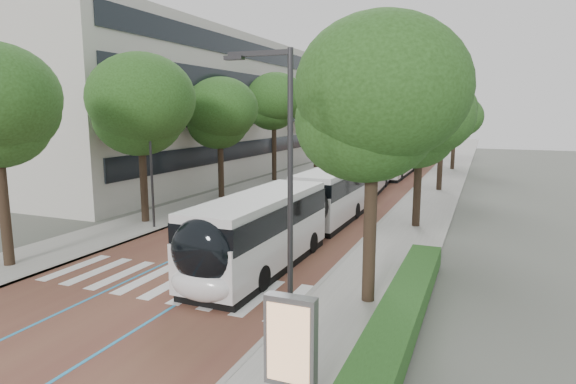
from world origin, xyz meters
name	(u,v)px	position (x,y,z in m)	size (l,w,h in m)	color
ground	(152,292)	(0.00, 0.00, 0.00)	(160.00, 160.00, 0.00)	#51544C
road	(378,171)	(0.00, 40.00, 0.01)	(11.00, 140.00, 0.02)	#582E27
sidewalk_left	(315,167)	(-7.50, 40.00, 0.06)	(4.00, 140.00, 0.12)	gray
sidewalk_right	(447,173)	(7.50, 40.00, 0.06)	(4.00, 140.00, 0.12)	gray
kerb_left	(331,168)	(-5.60, 40.00, 0.06)	(0.20, 140.00, 0.14)	gray
kerb_right	(429,173)	(5.60, 40.00, 0.06)	(0.20, 140.00, 0.14)	gray
zebra_crossing	(172,283)	(0.20, 1.00, 0.03)	(10.55, 3.60, 0.01)	silver
lane_line_left	(364,170)	(-1.60, 40.00, 0.02)	(0.12, 126.00, 0.01)	#2689BF
lane_line_right	(392,171)	(1.60, 40.00, 0.02)	(0.12, 126.00, 0.01)	#2689BF
office_building	(168,108)	(-19.47, 28.00, 7.00)	(18.11, 40.00, 14.00)	#B4B0A6
hedge	(399,318)	(9.10, 0.00, 0.52)	(1.20, 14.00, 0.80)	#204518
streetlight_near	(284,186)	(6.62, -3.00, 4.82)	(1.82, 0.20, 8.00)	#2A2A2C
streetlight_far	(419,137)	(6.62, 22.00, 4.82)	(1.82, 0.20, 8.00)	#2A2A2C
lamp_post_left	(151,157)	(-6.10, 8.00, 4.12)	(0.14, 0.14, 8.00)	#2A2A2C
trees_left	(265,109)	(-7.50, 25.96, 6.85)	(6.14, 60.41, 10.20)	black
trees_right	(434,120)	(7.70, 21.52, 6.07)	(5.63, 47.60, 9.18)	black
lead_bus	(295,214)	(2.69, 7.75, 1.63)	(2.71, 18.42, 3.20)	black
bus_queued_0	(364,175)	(2.21, 23.88, 1.62)	(3.22, 12.52, 3.20)	silver
bus_queued_1	(396,160)	(2.58, 36.18, 1.62)	(2.64, 12.42, 3.20)	silver
bus_queued_2	(413,151)	(2.48, 49.73, 1.62)	(2.88, 12.46, 3.20)	silver
ad_panel	(291,346)	(7.41, -4.48, 1.42)	(1.20, 0.47, 2.48)	#59595B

